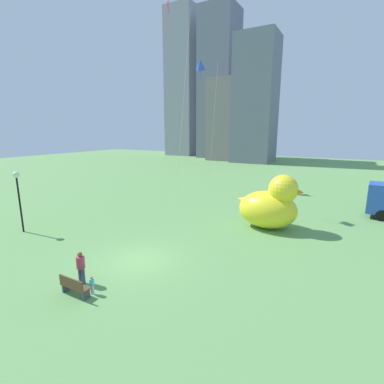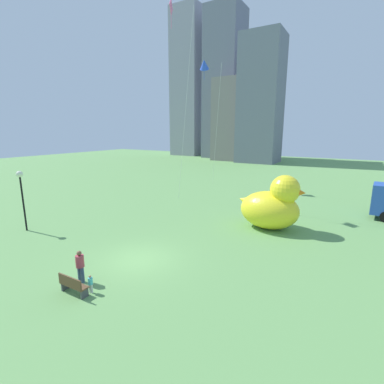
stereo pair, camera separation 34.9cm
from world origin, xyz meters
name	(u,v)px [view 1 (the left image)]	position (x,y,z in m)	size (l,w,h in m)	color
ground_plane	(139,260)	(0.00, 0.00, 0.00)	(140.00, 140.00, 0.00)	#639853
park_bench	(74,286)	(-0.21, -4.07, 0.47)	(1.46, 0.47, 0.90)	brown
person_adult	(81,266)	(-0.78, -3.19, 0.87)	(0.39, 0.39, 1.58)	#38476B
person_child	(92,284)	(0.37, -3.58, 0.47)	(0.21, 0.21, 0.84)	silver
giant_inflatable_duck	(270,205)	(4.91, 8.96, 1.73)	(4.89, 3.14, 4.06)	yellow
lamppost	(18,187)	(-10.16, -0.54, 3.26)	(0.44, 0.44, 4.35)	black
city_skyline	(264,88)	(-9.39, 55.96, 16.66)	(74.90, 15.90, 39.75)	gray
kite_blue	(201,65)	(-7.00, 20.40, 14.67)	(3.14, 3.26, 15.46)	silver
kite_pink	(170,21)	(-5.35, 11.54, 16.42)	(2.59, 2.50, 18.17)	silver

